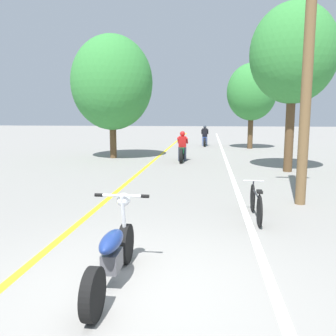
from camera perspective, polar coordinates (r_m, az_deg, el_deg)
The scene contains 11 objects.
ground_plane at distance 4.61m, azimuth -4.76°, elevation -18.94°, with size 120.00×120.00×0.00m, color gray.
lane_stripe_center at distance 16.41m, azimuth -2.35°, elevation 1.17°, with size 0.14×48.00×0.01m, color yellow.
lane_stripe_edge at distance 16.23m, azimuth 9.39°, elevation 0.98°, with size 0.14×48.00×0.01m, color white.
utility_pole at distance 9.00m, azimuth 21.64°, elevation 17.26°, with size 1.10×0.24×6.97m.
roadside_tree_right_near at distance 14.07m, azimuth 19.47°, elevation 16.84°, with size 3.10×2.79×6.07m.
roadside_tree_right_far at distance 22.82m, azimuth 13.27°, elevation 11.75°, with size 3.02×2.72×5.22m.
roadside_tree_left at distance 17.64m, azimuth -9.00°, elevation 13.33°, with size 3.90×3.51×5.86m.
motorcycle_foreground at distance 4.62m, azimuth -8.84°, elevation -13.35°, with size 0.76×2.04×1.06m.
motorcycle_rider_lead at distance 16.25m, azimuth 2.32°, elevation 2.95°, with size 0.50×2.10×1.37m.
motorcycle_rider_far at distance 24.28m, azimuth 5.91°, elevation 4.78°, with size 0.50×1.95×1.39m.
bicycle_parked at distance 7.54m, azimuth 13.92°, elevation -5.43°, with size 0.44×1.70×0.71m.
Camera 1 is at (0.83, -4.01, 2.13)m, focal length 38.00 mm.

